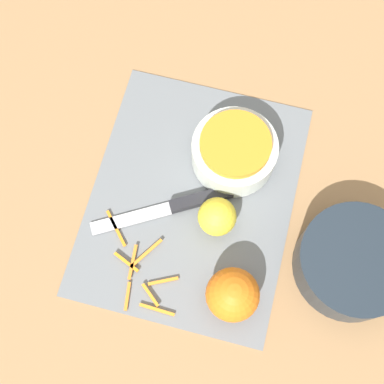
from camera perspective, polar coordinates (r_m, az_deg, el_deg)
name	(u,v)px	position (r m, az deg, el deg)	size (l,w,h in m)	color
ground_plane	(192,199)	(0.91, 0.00, -0.72)	(4.00, 4.00, 0.00)	#9E754C
cutting_board	(192,198)	(0.90, 0.00, -0.66)	(0.43, 0.34, 0.01)	slate
bowl_speckled	(234,151)	(0.90, 4.53, 4.39)	(0.14, 0.14, 0.07)	silver
bowl_dark	(353,262)	(0.88, 16.79, -7.20)	(0.18, 0.18, 0.07)	#1E2833
knife	(188,202)	(0.89, -0.40, -1.11)	(0.14, 0.22, 0.02)	#232328
orange_left	(233,295)	(0.83, 4.36, -10.86)	(0.08, 0.08, 0.08)	orange
lemon	(217,217)	(0.86, 2.70, -2.65)	(0.06, 0.06, 0.06)	yellow
peel_pile	(139,270)	(0.87, -5.66, -8.31)	(0.15, 0.16, 0.01)	orange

